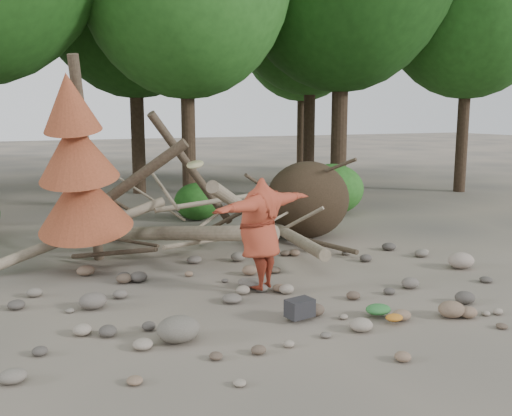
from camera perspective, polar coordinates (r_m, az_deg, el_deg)
name	(u,v)px	position (r m, az deg, el deg)	size (l,w,h in m)	color
ground	(298,301)	(9.99, 4.22, -9.23)	(120.00, 120.00, 0.00)	#514C44
deadfall_pile	(289,203)	(14.32, 3.29, 0.49)	(8.55, 5.24, 3.30)	#332619
dead_conifer	(79,169)	(11.80, -17.30, 3.79)	(2.06, 2.16, 4.35)	#4C3F30
bush_mid	(198,201)	(17.16, -5.87, 0.66)	(1.40, 1.40, 1.12)	#225B1A
bush_right	(332,189)	(18.18, 7.60, 1.89)	(2.00, 2.00, 1.60)	#2B6B21
frisbee_thrower	(260,233)	(10.13, 0.42, -2.56)	(2.68, 1.62, 2.37)	maroon
backpack	(300,312)	(9.06, 4.39, -10.30)	(0.42, 0.28, 0.28)	black
cloth_green	(378,312)	(9.39, 12.11, -10.17)	(0.42, 0.35, 0.16)	#28642D
cloth_orange	(394,321)	(9.17, 13.64, -10.90)	(0.28, 0.23, 0.10)	#A6631C
boulder_front_left	(178,329)	(8.31, -7.77, -11.91)	(0.62, 0.56, 0.37)	#605A50
boulder_front_right	(451,309)	(9.67, 18.96, -9.56)	(0.43, 0.39, 0.26)	brown
boulder_mid_right	(461,260)	(12.63, 19.81, -4.96)	(0.55, 0.50, 0.33)	gray
boulder_mid_left	(93,301)	(9.91, -16.01, -8.92)	(0.45, 0.41, 0.27)	#5D554E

